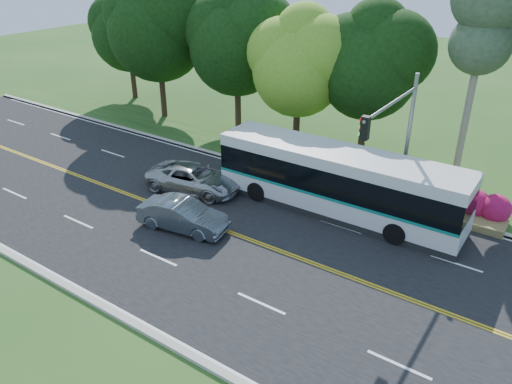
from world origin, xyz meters
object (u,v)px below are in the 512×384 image
Objects in this scene: transit_bus at (338,182)px; suv at (194,178)px; traffic_signal at (397,132)px; sedan at (183,215)px.

transit_bus is 7.98m from suv.
transit_bus is 2.40× the size of suv.
traffic_signal reaches higher than transit_bus.
transit_bus reaches higher than suv.
suv is (-2.30, 3.46, 0.00)m from sedan.
suv reaches higher than sedan.
traffic_signal is 11.16m from suv.
traffic_signal is 1.57× the size of sedan.
traffic_signal is 1.32× the size of suv.
traffic_signal is at bearing -60.09° from sedan.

